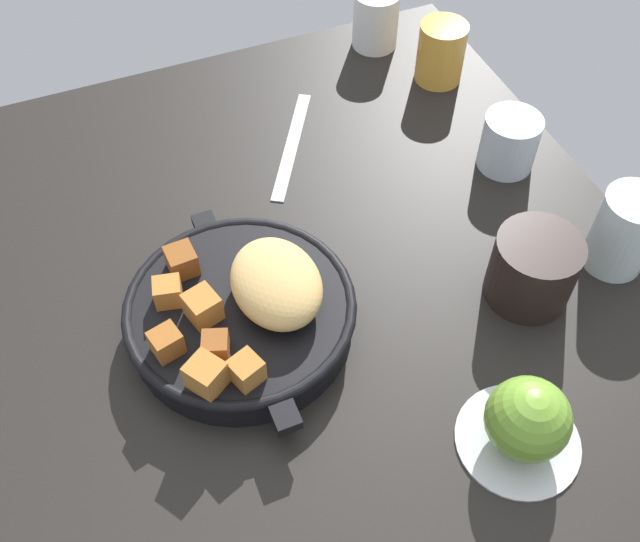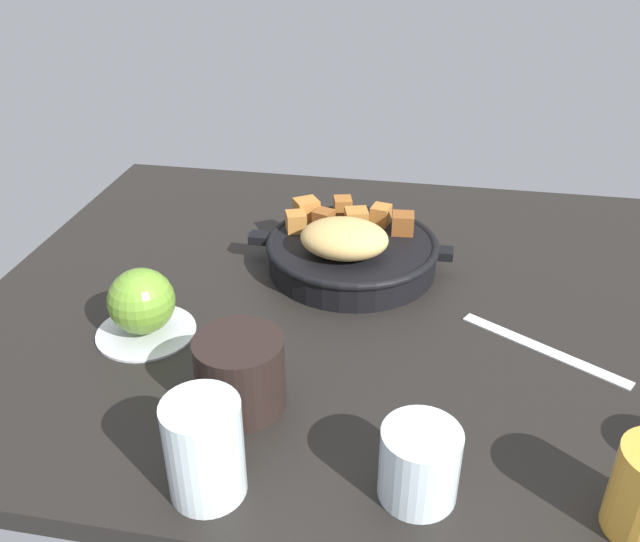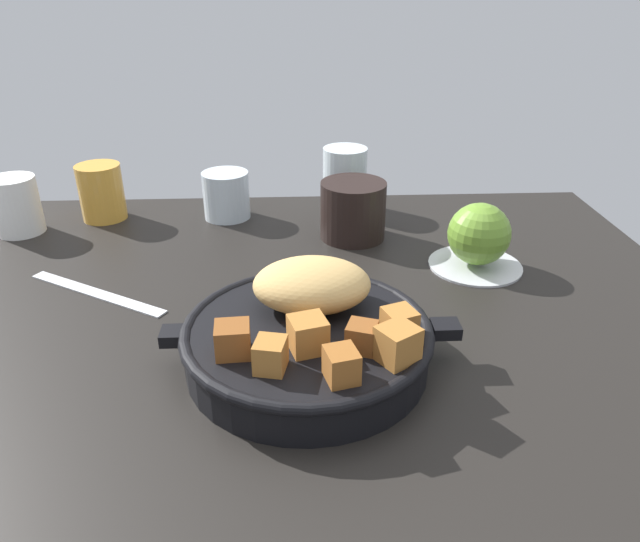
{
  "view_description": "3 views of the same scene",
  "coord_description": "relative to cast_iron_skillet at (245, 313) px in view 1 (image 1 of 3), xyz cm",
  "views": [
    {
      "loc": [
        42.23,
        -15.88,
        63.45
      ],
      "look_at": [
        0.76,
        1.12,
        6.36
      ],
      "focal_mm": 40.96,
      "sensor_mm": 36.0,
      "label": 1
    },
    {
      "loc": [
        -10.01,
        72.58,
        46.3
      ],
      "look_at": [
        2.76,
        2.26,
        4.68
      ],
      "focal_mm": 37.57,
      "sensor_mm": 36.0,
      "label": 2
    },
    {
      "loc": [
        -1.0,
        -53.73,
        33.75
      ],
      "look_at": [
        1.69,
        2.61,
        4.83
      ],
      "focal_mm": 33.22,
      "sensor_mm": 36.0,
      "label": 3
    }
  ],
  "objects": [
    {
      "name": "ground_plane",
      "position": [
        -0.52,
        6.96,
        -4.36
      ],
      "size": [
        92.39,
        78.44,
        2.4
      ],
      "primitive_type": "cube",
      "color": "black"
    },
    {
      "name": "cast_iron_skillet",
      "position": [
        0.0,
        0.0,
        0.0
      ],
      "size": [
        27.9,
        23.58,
        8.87
      ],
      "color": "black",
      "rests_on": "ground_plane"
    },
    {
      "name": "saucer_plate",
      "position": [
        21.34,
        19.36,
        -2.86
      ],
      "size": [
        11.72,
        11.72,
        0.6
      ],
      "primitive_type": "cylinder",
      "color": "#B7BABF",
      "rests_on": "ground_plane"
    },
    {
      "name": "red_apple",
      "position": [
        21.34,
        19.36,
        1.31
      ],
      "size": [
        7.75,
        7.75,
        7.75
      ],
      "primitive_type": "sphere",
      "color": "olive",
      "rests_on": "saucer_plate"
    },
    {
      "name": "butter_knife",
      "position": [
        -24.68,
        14.39,
        -2.98
      ],
      "size": [
        18.1,
        11.76,
        0.36
      ],
      "primitive_type": "cube",
      "rotation": [
        0.0,
        0.0,
        -0.54
      ],
      "color": "silver",
      "rests_on": "ground_plane"
    },
    {
      "name": "juice_glass_amber",
      "position": [
        -30.01,
        38.16,
        0.97
      ],
      "size": [
        6.47,
        6.47,
        8.26
      ],
      "primitive_type": "cylinder",
      "color": "gold",
      "rests_on": "ground_plane"
    },
    {
      "name": "water_glass_short",
      "position": [
        -11.56,
        37.77,
        0.33
      ],
      "size": [
        6.92,
        6.92,
        6.99
      ],
      "primitive_type": "cylinder",
      "color": "silver",
      "rests_on": "ground_plane"
    },
    {
      "name": "water_glass_tall",
      "position": [
        6.47,
        40.65,
        1.64
      ],
      "size": [
        6.77,
        6.77,
        9.61
      ],
      "primitive_type": "cylinder",
      "color": "silver",
      "rests_on": "ground_plane"
    },
    {
      "name": "coffee_mug_dark",
      "position": [
        6.66,
        29.37,
        0.82
      ],
      "size": [
        9.02,
        9.02,
        7.97
      ],
      "primitive_type": "cylinder",
      "color": "black",
      "rests_on": "ground_plane"
    },
    {
      "name": "white_creamer_pitcher",
      "position": [
        -40.53,
        33.34,
        0.88
      ],
      "size": [
        6.47,
        6.47,
        8.08
      ],
      "primitive_type": "cylinder",
      "color": "white",
      "rests_on": "ground_plane"
    }
  ]
}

